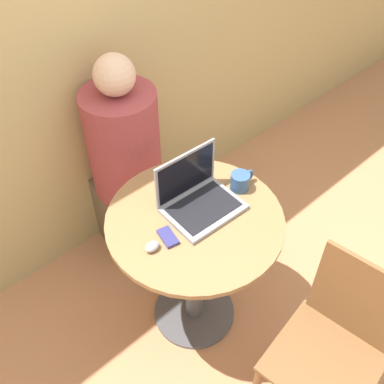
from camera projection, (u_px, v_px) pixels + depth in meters
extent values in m
plane|color=tan|center=(194.00, 312.00, 2.45)|extent=(12.00, 12.00, 0.00)
cube|color=tan|center=(66.00, 32.00, 1.98)|extent=(7.00, 0.05, 2.60)
cylinder|color=#4C4C51|center=(194.00, 311.00, 2.45)|extent=(0.43, 0.43, 0.02)
cylinder|color=#4C4C51|center=(194.00, 271.00, 2.18)|extent=(0.09, 0.09, 0.73)
cylinder|color=olive|center=(195.00, 220.00, 1.92)|extent=(0.77, 0.77, 0.02)
cube|color=gray|center=(204.00, 209.00, 1.93)|extent=(0.33, 0.25, 0.02)
cube|color=black|center=(204.00, 207.00, 1.92)|extent=(0.29, 0.20, 0.00)
cube|color=gray|center=(186.00, 174.00, 1.91)|extent=(0.32, 0.02, 0.22)
cube|color=black|center=(187.00, 174.00, 1.91)|extent=(0.29, 0.01, 0.20)
cube|color=navy|center=(168.00, 237.00, 1.82)|extent=(0.07, 0.11, 0.02)
ellipsoid|color=#B2B2B7|center=(152.00, 247.00, 1.78)|extent=(0.06, 0.04, 0.04)
cylinder|color=#335684|center=(239.00, 181.00, 2.01)|extent=(0.09, 0.09, 0.08)
torus|color=#335684|center=(248.00, 175.00, 2.04)|extent=(0.06, 0.02, 0.06)
cylinder|color=brown|center=(297.00, 332.00, 2.13)|extent=(0.04, 0.04, 0.45)
cylinder|color=brown|center=(368.00, 380.00, 1.97)|extent=(0.04, 0.04, 0.45)
cube|color=brown|center=(323.00, 362.00, 1.79)|extent=(0.45, 0.45, 0.02)
cube|color=brown|center=(359.00, 299.00, 1.73)|extent=(0.07, 0.37, 0.43)
cube|color=brown|center=(123.00, 200.00, 2.74)|extent=(0.44, 0.57, 0.46)
cylinder|color=#993D42|center=(124.00, 144.00, 2.29)|extent=(0.37, 0.37, 0.59)
sphere|color=beige|center=(114.00, 75.00, 2.01)|extent=(0.20, 0.20, 0.20)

